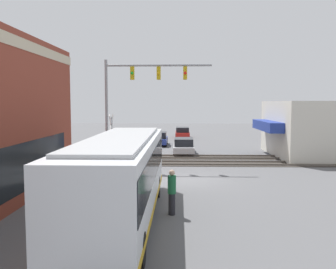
# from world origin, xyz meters

# --- Properties ---
(ground_plane) EXTENTS (120.00, 120.00, 0.00)m
(ground_plane) POSITION_xyz_m (0.00, 0.00, 0.00)
(ground_plane) COLOR #565659
(shop_building) EXTENTS (9.84, 10.01, 4.70)m
(shop_building) POSITION_xyz_m (10.45, -11.85, 2.35)
(shop_building) COLOR beige
(shop_building) RESTS_ON ground
(city_bus) EXTENTS (11.76, 2.59, 3.28)m
(city_bus) POSITION_xyz_m (-7.64, 2.80, 1.81)
(city_bus) COLOR silver
(city_bus) RESTS_ON ground
(traffic_signal_gantry) EXTENTS (0.42, 7.51, 7.57)m
(traffic_signal_gantry) POSITION_xyz_m (4.64, 3.57, 5.59)
(traffic_signal_gantry) COLOR gray
(traffic_signal_gantry) RESTS_ON ground
(crossing_signal) EXTENTS (1.41, 1.18, 3.81)m
(crossing_signal) POSITION_xyz_m (3.38, 5.19, 2.30)
(crossing_signal) COLOR gray
(crossing_signal) RESTS_ON ground
(rail_track_near) EXTENTS (2.60, 60.00, 0.15)m
(rail_track_near) POSITION_xyz_m (6.00, 0.00, 0.03)
(rail_track_near) COLOR #332D28
(rail_track_near) RESTS_ON ground
(rail_track_far) EXTENTS (2.60, 60.00, 0.15)m
(rail_track_far) POSITION_xyz_m (9.20, 0.00, 0.03)
(rail_track_far) COLOR #332D28
(rail_track_far) RESTS_ON ground
(parked_car_silver) EXTENTS (4.64, 1.82, 1.41)m
(parked_car_silver) POSITION_xyz_m (11.52, 0.20, 0.66)
(parked_car_silver) COLOR #B7B7BC
(parked_car_silver) RESTS_ON ground
(parked_car_blue) EXTENTS (4.31, 1.82, 1.46)m
(parked_car_blue) POSITION_xyz_m (18.03, 2.80, 0.67)
(parked_car_blue) COLOR navy
(parked_car_blue) RESTS_ON ground
(parked_car_red) EXTENTS (4.32, 1.82, 1.40)m
(parked_car_red) POSITION_xyz_m (26.63, 0.20, 0.65)
(parked_car_red) COLOR #B21E19
(parked_car_red) RESTS_ON ground
(pedestrian_near_bus) EXTENTS (0.34, 0.34, 1.86)m
(pedestrian_near_bus) POSITION_xyz_m (-6.79, 0.87, 0.96)
(pedestrian_near_bus) COLOR black
(pedestrian_near_bus) RESTS_ON ground
(pedestrian_at_crossing) EXTENTS (0.34, 0.34, 1.86)m
(pedestrian_at_crossing) POSITION_xyz_m (4.29, 4.34, 0.96)
(pedestrian_at_crossing) COLOR #2D3351
(pedestrian_at_crossing) RESTS_ON ground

